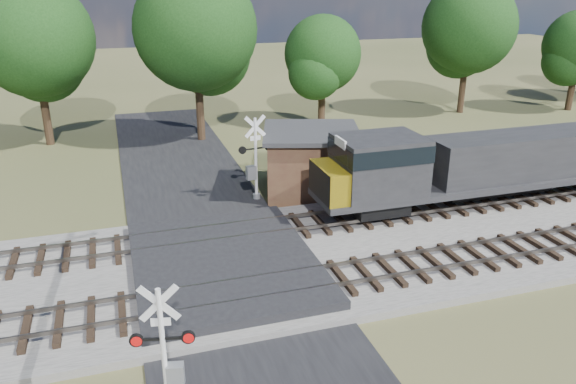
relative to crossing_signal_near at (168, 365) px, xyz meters
name	(u,v)px	position (x,y,z in m)	size (l,w,h in m)	color
ground	(227,277)	(2.91, 6.95, -1.69)	(160.00, 160.00, 0.00)	#3F4826
ballast_bed	(444,235)	(12.91, 7.45, -1.54)	(140.00, 10.00, 0.30)	gray
road	(227,276)	(2.91, 6.95, -1.65)	(7.00, 60.00, 0.08)	black
crossing_panel	(224,264)	(2.91, 7.45, -1.38)	(7.00, 9.00, 0.62)	#262628
track_near	(320,280)	(6.03, 4.95, -1.28)	(140.00, 2.60, 0.33)	black
track_far	(281,227)	(6.03, 9.95, -1.28)	(140.00, 2.60, 0.33)	black
crossing_signal_near	(168,365)	(0.00, 0.00, 0.00)	(1.62, 0.45, 4.07)	silver
crossing_signal_far	(254,166)	(5.98, 14.54, 0.20)	(1.83, 0.42, 4.54)	silver
equipment_shed	(311,161)	(9.22, 14.88, 0.05)	(6.30, 6.30, 3.44)	#4D2D21
treeline	(222,40)	(7.24, 28.26, 5.12)	(76.89, 10.37, 11.87)	black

